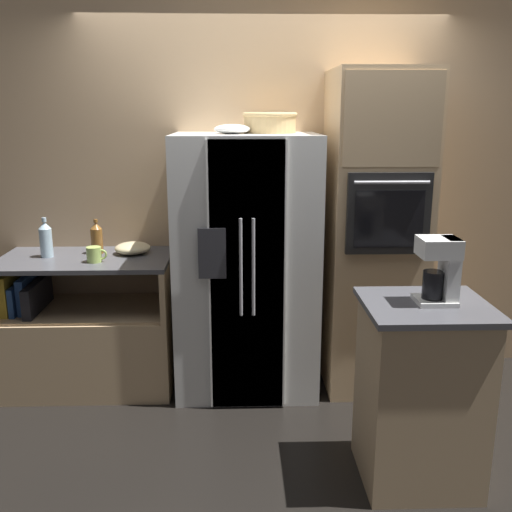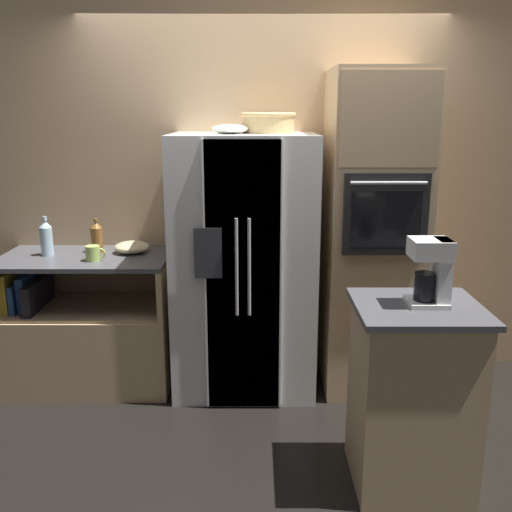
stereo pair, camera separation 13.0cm
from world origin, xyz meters
TOP-DOWN VIEW (x-y plane):
  - ground_plane at (0.00, 0.00)m, footprint 20.00×20.00m
  - wall_back at (0.00, 0.45)m, footprint 12.00×0.06m
  - counter_left at (-1.22, 0.09)m, footprint 1.14×0.65m
  - refrigerator at (-0.13, 0.06)m, footprint 0.94×0.75m
  - wall_oven at (0.73, 0.09)m, footprint 0.62×0.72m
  - island_counter at (0.74, -1.03)m, footprint 0.61×0.57m
  - wicker_basket at (0.03, 0.16)m, footprint 0.36×0.36m
  - fruit_bowl at (-0.21, 0.04)m, footprint 0.23×0.23m
  - bottle_tall at (-1.46, 0.12)m, footprint 0.08×0.08m
  - bottle_short at (-1.15, 0.21)m, footprint 0.08×0.08m
  - mug at (-1.11, -0.02)m, footprint 0.13×0.09m
  - mixing_bowl at (-0.90, 0.20)m, footprint 0.24×0.24m
  - coffee_maker at (0.80, -1.02)m, footprint 0.19×0.17m

SIDE VIEW (x-z plane):
  - ground_plane at x=0.00m, z-range 0.00..0.00m
  - counter_left at x=-1.22m, z-range -0.12..0.80m
  - island_counter at x=0.74m, z-range 0.00..0.96m
  - refrigerator at x=-0.13m, z-range 0.00..1.73m
  - mixing_bowl at x=-0.90m, z-range 0.92..1.00m
  - mug at x=-1.11m, z-range 0.92..1.02m
  - bottle_short at x=-1.15m, z-range 0.91..1.15m
  - bottle_tall at x=-1.46m, z-range 0.91..1.17m
  - wall_oven at x=0.73m, z-range 0.00..2.14m
  - coffee_maker at x=0.80m, z-range 0.98..1.30m
  - wall_back at x=0.00m, z-range 0.00..2.80m
  - fruit_bowl at x=-0.21m, z-range 1.73..1.79m
  - wicker_basket at x=0.03m, z-range 1.74..1.87m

